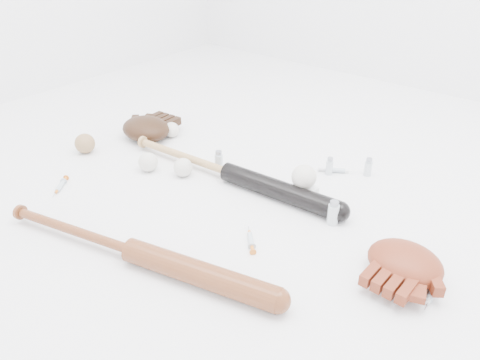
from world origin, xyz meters
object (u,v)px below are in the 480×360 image
Objects in this scene: bat_wood at (132,250)px; pedestal at (303,193)px; bat_dark at (228,172)px; glove_dark at (146,128)px.

bat_wood is 11.81× the size of pedestal.
bat_dark is at bearing 85.73° from bat_wood.
glove_dark is (-0.51, 0.05, 0.01)m from bat_dark.
bat_wood is 3.60× the size of glove_dark.
bat_wood is at bearing -109.17° from pedestal.
glove_dark is 3.28× the size of pedestal.
glove_dark is (-0.59, 0.57, 0.01)m from bat_wood.
pedestal is at bearing 9.24° from bat_dark.
bat_dark is 0.29m from pedestal.
bat_wood is at bearing -84.88° from bat_dark.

